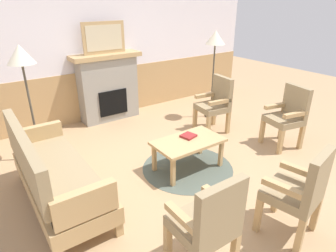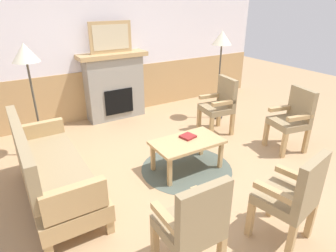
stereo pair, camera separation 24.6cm
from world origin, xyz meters
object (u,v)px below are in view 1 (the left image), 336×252
object	(u,v)px
framed_picture	(104,38)
coffee_table	(188,144)
couch	(55,175)
floor_lamp_by_couch	(22,62)
armchair_near_fireplace	(216,102)
floor_lamp_by_chairs	(215,43)
armchair_by_window_left	(288,114)
fireplace	(108,87)
armchair_front_left	(300,190)
armchair_front_center	(208,222)
book_on_table	(188,136)

from	to	relation	value
framed_picture	coffee_table	distance (m)	2.63
couch	floor_lamp_by_couch	distance (m)	1.61
coffee_table	floor_lamp_by_couch	distance (m)	2.45
framed_picture	armchair_near_fireplace	world-z (taller)	framed_picture
armchair_near_fireplace	floor_lamp_by_chairs	bearing A→B (deg)	52.36
armchair_by_window_left	floor_lamp_by_couch	xyz separation A→B (m)	(-3.38, 1.82, 0.91)
fireplace	framed_picture	world-z (taller)	framed_picture
armchair_near_fireplace	armchair_front_left	world-z (taller)	same
framed_picture	armchair_by_window_left	world-z (taller)	framed_picture
framed_picture	armchair_front_center	xyz separation A→B (m)	(-0.83, -3.76, -1.02)
armchair_front_center	floor_lamp_by_chairs	xyz separation A→B (m)	(2.54, 2.68, 0.91)
fireplace	armchair_by_window_left	xyz separation A→B (m)	(1.83, -2.69, -0.11)
couch	armchair_front_center	distance (m)	1.85
framed_picture	floor_lamp_by_couch	size ratio (longest dim) A/B	0.48
framed_picture	armchair_front_left	size ratio (longest dim) A/B	0.82
couch	armchair_front_left	world-z (taller)	same
armchair_front_center	floor_lamp_by_chairs	size ratio (longest dim) A/B	0.58
book_on_table	armchair_by_window_left	size ratio (longest dim) A/B	0.19
couch	floor_lamp_by_chairs	bearing A→B (deg)	16.90
armchair_near_fireplace	floor_lamp_by_chairs	world-z (taller)	floor_lamp_by_chairs
book_on_table	armchair_front_center	size ratio (longest dim) A/B	0.19
fireplace	coffee_table	size ratio (longest dim) A/B	1.35
coffee_table	armchair_near_fireplace	distance (m)	1.41
floor_lamp_by_couch	floor_lamp_by_chairs	world-z (taller)	same
armchair_front_left	floor_lamp_by_chairs	xyz separation A→B (m)	(1.52, 2.86, 0.91)
armchair_by_window_left	armchair_near_fireplace	bearing A→B (deg)	116.52
armchair_by_window_left	floor_lamp_by_couch	world-z (taller)	floor_lamp_by_couch
armchair_front_left	armchair_front_center	distance (m)	1.03
armchair_front_center	floor_lamp_by_chairs	world-z (taller)	floor_lamp_by_chairs
armchair_front_left	floor_lamp_by_couch	distance (m)	3.64
book_on_table	coffee_table	bearing A→B (deg)	-127.71
fireplace	armchair_front_center	bearing A→B (deg)	-102.51
armchair_front_center	floor_lamp_by_couch	xyz separation A→B (m)	(-0.72, 2.88, 0.91)
fireplace	framed_picture	bearing A→B (deg)	90.00
floor_lamp_by_couch	book_on_table	bearing A→B (deg)	-39.09
couch	framed_picture	bearing A→B (deg)	52.11
armchair_front_center	armchair_by_window_left	bearing A→B (deg)	21.80
fireplace	book_on_table	distance (m)	2.28
framed_picture	armchair_by_window_left	bearing A→B (deg)	-55.79
fireplace	floor_lamp_by_chairs	bearing A→B (deg)	-32.23
armchair_by_window_left	armchair_front_left	distance (m)	2.07
framed_picture	floor_lamp_by_chairs	bearing A→B (deg)	-32.23
fireplace	floor_lamp_by_couch	bearing A→B (deg)	-150.50
armchair_by_window_left	couch	bearing A→B (deg)	170.16
coffee_table	armchair_front_center	distance (m)	1.69
armchair_near_fireplace	floor_lamp_by_couch	bearing A→B (deg)	165.39
fireplace	armchair_front_center	size ratio (longest dim) A/B	1.33
framed_picture	armchair_front_left	distance (m)	4.08
book_on_table	armchair_front_left	bearing A→B (deg)	-89.17
armchair_front_left	floor_lamp_by_couch	xyz separation A→B (m)	(-1.73, 3.06, 0.91)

